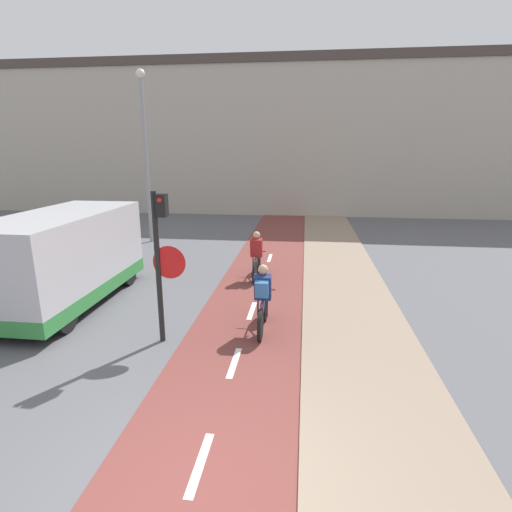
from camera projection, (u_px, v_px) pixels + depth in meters
ground_plane at (189, 498)px, 4.58m from camera, size 120.00×120.00×0.00m
bike_lane at (189, 497)px, 4.58m from camera, size 2.49×60.00×0.02m
building_row_background at (288, 139)px, 25.30m from camera, size 60.00×5.20×9.05m
traffic_light_pole at (161, 252)px, 7.85m from camera, size 0.67×0.25×3.11m
street_lamp_far at (145, 141)px, 16.28m from camera, size 0.36×0.36×6.93m
cyclist_near at (263, 300)px, 8.63m from camera, size 0.46×1.70×1.51m
cyclist_far at (257, 258)px, 12.22m from camera, size 0.46×1.68×1.49m
van at (64, 260)px, 10.09m from camera, size 2.07×4.93×2.36m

